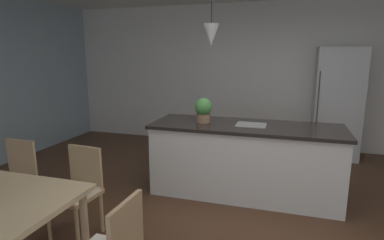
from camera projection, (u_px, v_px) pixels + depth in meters
name	position (u px, v px, depth m)	size (l,w,h in m)	color
ground_plane	(246.00, 233.00, 3.16)	(10.00, 8.40, 0.04)	#4C301E
wall_back_kitchen	(271.00, 76.00, 5.93)	(10.00, 0.12, 2.70)	white
chair_far_left	(13.00, 180.00, 3.24)	(0.43, 0.43, 0.87)	tan
chair_far_right	(78.00, 189.00, 3.02)	(0.44, 0.44, 0.87)	tan
kitchen_island	(245.00, 159.00, 3.93)	(2.33, 0.84, 0.91)	silver
refrigerator	(337.00, 103.00, 5.32)	(0.74, 0.67, 1.87)	silver
pendant_over_island_main	(211.00, 35.00, 3.75)	(0.18, 0.18, 0.86)	black
potted_plant_on_island	(203.00, 110.00, 3.96)	(0.22, 0.22, 0.31)	#8C664C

